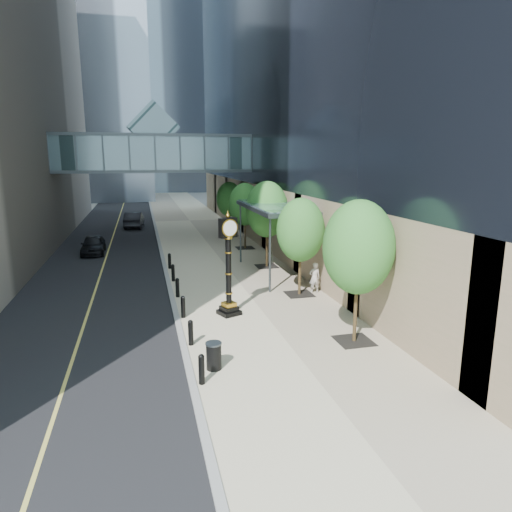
# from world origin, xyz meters

# --- Properties ---
(ground) EXTENTS (320.00, 320.00, 0.00)m
(ground) POSITION_xyz_m (0.00, 0.00, 0.00)
(ground) COLOR gray
(ground) RESTS_ON ground
(road) EXTENTS (8.00, 180.00, 0.02)m
(road) POSITION_xyz_m (-7.00, 40.00, 0.01)
(road) COLOR black
(road) RESTS_ON ground
(sidewalk) EXTENTS (8.00, 180.00, 0.06)m
(sidewalk) POSITION_xyz_m (1.00, 40.00, 0.03)
(sidewalk) COLOR #C4B796
(sidewalk) RESTS_ON ground
(curb) EXTENTS (0.25, 180.00, 0.07)m
(curb) POSITION_xyz_m (-3.00, 40.00, 0.04)
(curb) COLOR gray
(curb) RESTS_ON ground
(distant_tower_c) EXTENTS (22.00, 22.00, 65.00)m
(distant_tower_c) POSITION_xyz_m (-6.00, 120.00, 32.50)
(distant_tower_c) COLOR #ABBDD8
(distant_tower_c) RESTS_ON ground
(skywalk) EXTENTS (17.00, 4.20, 5.80)m
(skywalk) POSITION_xyz_m (-3.00, 28.00, 7.71)
(skywalk) COLOR #456B6F
(skywalk) RESTS_ON ground
(entrance_canopy) EXTENTS (3.00, 8.00, 4.38)m
(entrance_canopy) POSITION_xyz_m (3.48, 14.00, 4.19)
(entrance_canopy) COLOR #383F44
(entrance_canopy) RESTS_ON ground
(bollard_row) EXTENTS (0.20, 16.20, 0.90)m
(bollard_row) POSITION_xyz_m (-2.70, 9.00, 0.51)
(bollard_row) COLOR black
(bollard_row) RESTS_ON sidewalk
(street_trees) EXTENTS (2.74, 28.56, 5.64)m
(street_trees) POSITION_xyz_m (3.60, 15.07, 3.66)
(street_trees) COLOR black
(street_trees) RESTS_ON sidewalk
(street_clock) EXTENTS (1.14, 1.14, 4.69)m
(street_clock) POSITION_xyz_m (-0.61, 7.30, 2.09)
(street_clock) COLOR black
(street_clock) RESTS_ON sidewalk
(trash_bin) EXTENTS (0.57, 0.57, 0.90)m
(trash_bin) POSITION_xyz_m (-2.16, 1.94, 0.51)
(trash_bin) COLOR black
(trash_bin) RESTS_ON sidewalk
(pedestrian) EXTENTS (0.62, 0.42, 1.65)m
(pedestrian) POSITION_xyz_m (4.50, 9.64, 0.89)
(pedestrian) COLOR #B3ACA4
(pedestrian) RESTS_ON sidewalk
(car_near) EXTENTS (1.66, 4.08, 1.39)m
(car_near) POSITION_xyz_m (-7.99, 23.38, 0.71)
(car_near) COLOR black
(car_near) RESTS_ON road
(car_far) EXTENTS (2.10, 4.94, 1.59)m
(car_far) POSITION_xyz_m (-5.12, 36.36, 0.81)
(car_far) COLOR black
(car_far) RESTS_ON road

